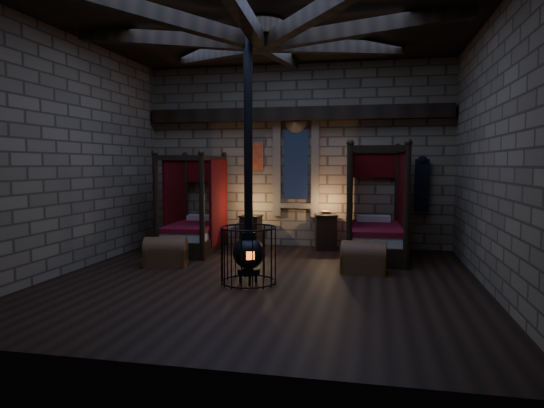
% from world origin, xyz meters
% --- Properties ---
extents(room, '(7.02, 7.02, 4.29)m').
position_xyz_m(room, '(-0.00, 0.09, 3.74)').
color(room, black).
rests_on(room, ground).
extents(bed_left, '(1.19, 2.07, 2.09)m').
position_xyz_m(bed_left, '(-2.09, 2.35, 0.52)').
color(bed_left, black).
rests_on(bed_left, ground).
extents(bed_right, '(1.23, 2.21, 2.26)m').
position_xyz_m(bed_right, '(1.81, 2.43, 0.56)').
color(bed_right, black).
rests_on(bed_right, ground).
extents(trunk_left, '(0.85, 0.64, 0.56)m').
position_xyz_m(trunk_left, '(-2.04, 0.72, 0.25)').
color(trunk_left, brown).
rests_on(trunk_left, ground).
extents(trunk_right, '(0.81, 0.55, 0.57)m').
position_xyz_m(trunk_right, '(1.62, 0.93, 0.25)').
color(trunk_right, brown).
rests_on(trunk_right, ground).
extents(nightstand_left, '(0.50, 0.48, 0.91)m').
position_xyz_m(nightstand_left, '(-0.97, 3.01, 0.38)').
color(nightstand_left, black).
rests_on(nightstand_left, ground).
extents(nightstand_right, '(0.58, 0.56, 0.87)m').
position_xyz_m(nightstand_right, '(0.74, 3.08, 0.41)').
color(nightstand_right, black).
rests_on(nightstand_right, ground).
extents(stove, '(0.90, 0.90, 4.05)m').
position_xyz_m(stove, '(-0.17, -0.26, 0.58)').
color(stove, black).
rests_on(stove, ground).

